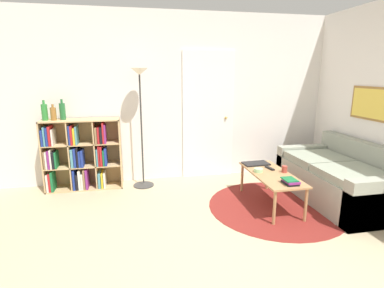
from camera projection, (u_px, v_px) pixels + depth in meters
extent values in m
plane|color=tan|center=(251.00, 287.00, 2.42)|extent=(14.00, 14.00, 0.00)
cube|color=silver|center=(187.00, 98.00, 4.75)|extent=(7.57, 0.05, 2.60)
cube|color=white|center=(208.00, 115.00, 4.84)|extent=(0.84, 0.02, 2.03)
sphere|color=tan|center=(226.00, 118.00, 4.89)|extent=(0.04, 0.04, 0.04)
cube|color=silver|center=(383.00, 104.00, 3.87)|extent=(0.05, 5.73, 2.60)
cube|color=olive|center=(373.00, 104.00, 3.98)|extent=(0.02, 0.77, 0.45)
cube|color=yellow|center=(372.00, 104.00, 3.97)|extent=(0.01, 0.71, 0.39)
cylinder|color=maroon|center=(276.00, 206.00, 3.88)|extent=(1.73, 1.73, 0.01)
cube|color=tan|center=(44.00, 156.00, 4.31)|extent=(0.02, 0.34, 1.04)
cube|color=tan|center=(121.00, 152.00, 4.51)|extent=(0.02, 0.34, 1.04)
cube|color=tan|center=(80.00, 120.00, 4.29)|extent=(1.09, 0.34, 0.02)
cube|color=tan|center=(86.00, 187.00, 4.53)|extent=(1.09, 0.34, 0.02)
cube|color=tan|center=(85.00, 151.00, 4.56)|extent=(1.09, 0.02, 1.04)
cube|color=tan|center=(71.00, 155.00, 4.38)|extent=(0.02, 0.32, 1.00)
cube|color=tan|center=(96.00, 154.00, 4.45)|extent=(0.02, 0.32, 1.00)
cube|color=tan|center=(84.00, 165.00, 4.45)|extent=(1.05, 0.32, 0.02)
cube|color=tan|center=(82.00, 143.00, 4.37)|extent=(1.05, 0.32, 0.02)
cube|color=silver|center=(49.00, 182.00, 4.36)|extent=(0.03, 0.24, 0.25)
cube|color=#B21E23|center=(51.00, 181.00, 4.36)|extent=(0.03, 0.23, 0.27)
cube|color=#196B38|center=(53.00, 180.00, 4.36)|extent=(0.03, 0.23, 0.29)
cube|color=navy|center=(75.00, 178.00, 4.43)|extent=(0.03, 0.26, 0.30)
cube|color=black|center=(78.00, 181.00, 4.43)|extent=(0.03, 0.23, 0.23)
cube|color=silver|center=(80.00, 179.00, 4.43)|extent=(0.03, 0.23, 0.29)
cube|color=silver|center=(83.00, 181.00, 4.43)|extent=(0.03, 0.19, 0.23)
cube|color=olive|center=(85.00, 178.00, 4.45)|extent=(0.03, 0.25, 0.30)
cube|color=#7F287A|center=(87.00, 178.00, 4.45)|extent=(0.03, 0.23, 0.29)
cube|color=teal|center=(100.00, 179.00, 4.50)|extent=(0.03, 0.24, 0.22)
cube|color=gold|center=(103.00, 179.00, 4.52)|extent=(0.03, 0.26, 0.23)
cube|color=silver|center=(105.00, 179.00, 4.50)|extent=(0.03, 0.22, 0.22)
cube|color=olive|center=(46.00, 159.00, 4.28)|extent=(0.02, 0.24, 0.25)
cube|color=silver|center=(48.00, 159.00, 4.29)|extent=(0.02, 0.25, 0.25)
cube|color=#7F287A|center=(50.00, 159.00, 4.28)|extent=(0.03, 0.23, 0.26)
cube|color=silver|center=(52.00, 158.00, 4.28)|extent=(0.02, 0.21, 0.27)
cube|color=black|center=(54.00, 159.00, 4.28)|extent=(0.03, 0.20, 0.25)
cube|color=#196B38|center=(57.00, 159.00, 4.30)|extent=(0.02, 0.21, 0.24)
cube|color=teal|center=(73.00, 157.00, 4.35)|extent=(0.03, 0.26, 0.27)
cube|color=navy|center=(76.00, 156.00, 4.37)|extent=(0.03, 0.27, 0.28)
cube|color=black|center=(78.00, 156.00, 4.35)|extent=(0.02, 0.23, 0.30)
cube|color=navy|center=(81.00, 158.00, 4.38)|extent=(0.03, 0.26, 0.23)
cube|color=navy|center=(83.00, 158.00, 4.36)|extent=(0.03, 0.20, 0.24)
cube|color=teal|center=(98.00, 156.00, 4.42)|extent=(0.02, 0.25, 0.25)
cube|color=#B21E23|center=(99.00, 155.00, 4.40)|extent=(0.02, 0.20, 0.30)
cube|color=#B21E23|center=(102.00, 155.00, 4.42)|extent=(0.03, 0.23, 0.29)
cube|color=#196B38|center=(104.00, 157.00, 4.44)|extent=(0.02, 0.25, 0.23)
cube|color=navy|center=(106.00, 156.00, 4.43)|extent=(0.03, 0.22, 0.26)
cube|color=navy|center=(43.00, 137.00, 4.19)|extent=(0.03, 0.20, 0.22)
cube|color=teal|center=(46.00, 136.00, 4.20)|extent=(0.02, 0.22, 0.27)
cube|color=navy|center=(48.00, 136.00, 4.20)|extent=(0.03, 0.21, 0.26)
cube|color=#B21E23|center=(51.00, 135.00, 4.21)|extent=(0.03, 0.22, 0.27)
cube|color=silver|center=(54.00, 137.00, 4.23)|extent=(0.02, 0.24, 0.23)
cube|color=navy|center=(70.00, 135.00, 4.26)|extent=(0.02, 0.22, 0.27)
cube|color=#B21E23|center=(72.00, 135.00, 4.26)|extent=(0.03, 0.22, 0.27)
cube|color=gold|center=(75.00, 135.00, 4.29)|extent=(0.03, 0.26, 0.24)
cube|color=teal|center=(77.00, 135.00, 4.28)|extent=(0.02, 0.23, 0.26)
cube|color=olive|center=(96.00, 135.00, 4.33)|extent=(0.03, 0.21, 0.24)
cube|color=#B21E23|center=(99.00, 135.00, 4.35)|extent=(0.03, 0.24, 0.24)
cube|color=black|center=(101.00, 135.00, 4.34)|extent=(0.03, 0.22, 0.24)
cube|color=#B21E23|center=(104.00, 132.00, 4.37)|extent=(0.02, 0.27, 0.30)
cube|color=#7F287A|center=(105.00, 133.00, 4.35)|extent=(0.02, 0.20, 0.27)
cylinder|color=#333333|center=(144.00, 185.00, 4.60)|extent=(0.31, 0.31, 0.01)
cylinder|color=#333333|center=(142.00, 129.00, 4.40)|extent=(0.02, 0.02, 1.66)
cone|color=white|center=(139.00, 72.00, 4.21)|extent=(0.25, 0.25, 0.10)
cube|color=gray|center=(337.00, 184.00, 4.06)|extent=(0.93, 1.69, 0.44)
cube|color=gray|center=(363.00, 170.00, 4.09)|extent=(0.16, 1.69, 0.79)
cube|color=gray|center=(383.00, 203.00, 3.31)|extent=(0.93, 0.16, 0.58)
cube|color=gray|center=(305.00, 163.00, 4.77)|extent=(0.93, 0.16, 0.58)
cube|color=gray|center=(352.00, 174.00, 3.65)|extent=(0.73, 0.67, 0.10)
cube|color=gray|center=(318.00, 159.00, 4.30)|extent=(0.73, 0.67, 0.10)
cube|color=#AD7F51|center=(271.00, 174.00, 3.84)|extent=(0.47, 1.10, 0.02)
cylinder|color=#AD7F51|center=(274.00, 208.00, 3.37)|extent=(0.04, 0.04, 0.41)
cylinder|color=#AD7F51|center=(242.00, 178.00, 4.34)|extent=(0.04, 0.04, 0.41)
cylinder|color=#AD7F51|center=(306.00, 205.00, 3.45)|extent=(0.04, 0.04, 0.41)
cylinder|color=#AD7F51|center=(267.00, 176.00, 4.42)|extent=(0.04, 0.04, 0.41)
cube|color=black|center=(256.00, 164.00, 4.22)|extent=(0.37, 0.24, 0.02)
cylinder|color=#9ED193|center=(258.00, 170.00, 3.88)|extent=(0.12, 0.12, 0.05)
cube|color=black|center=(290.00, 183.00, 3.46)|extent=(0.14, 0.18, 0.02)
cube|color=#7F287A|center=(291.00, 181.00, 3.46)|extent=(0.14, 0.18, 0.02)
cube|color=#196B38|center=(290.00, 179.00, 3.46)|extent=(0.14, 0.18, 0.01)
cylinder|color=#A33D33|center=(284.00, 169.00, 3.87)|extent=(0.07, 0.07, 0.09)
cube|color=black|center=(270.00, 168.00, 4.01)|extent=(0.07, 0.17, 0.02)
cylinder|color=#2D8438|center=(45.00, 112.00, 4.17)|extent=(0.08, 0.08, 0.23)
cylinder|color=#2D8438|center=(43.00, 102.00, 4.14)|extent=(0.03, 0.03, 0.06)
cylinder|color=olive|center=(53.00, 114.00, 4.19)|extent=(0.08, 0.08, 0.18)
cylinder|color=olive|center=(52.00, 106.00, 4.16)|extent=(0.03, 0.03, 0.04)
cylinder|color=#236633|center=(63.00, 112.00, 4.23)|extent=(0.08, 0.08, 0.23)
cylinder|color=#236633|center=(62.00, 101.00, 4.20)|extent=(0.03, 0.03, 0.06)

